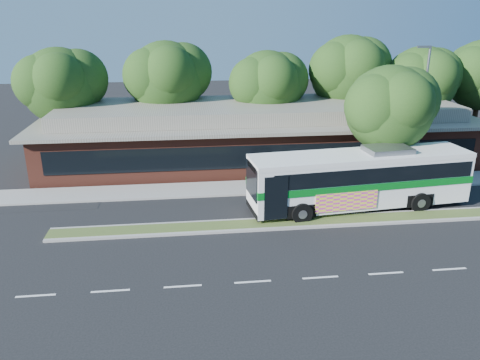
{
  "coord_description": "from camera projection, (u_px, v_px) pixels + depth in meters",
  "views": [
    {
      "loc": [
        -5.61,
        -22.33,
        10.89
      ],
      "look_at": [
        -2.66,
        2.52,
        2.0
      ],
      "focal_mm": 35.0,
      "sensor_mm": 36.0,
      "label": 1
    }
  ],
  "objects": [
    {
      "name": "sidewalk",
      "position": [
        273.0,
        186.0,
        31.13
      ],
      "size": [
        44.0,
        2.6,
        0.12
      ],
      "primitive_type": "cube",
      "color": "gray",
      "rests_on": "ground"
    },
    {
      "name": "median_strip",
      "position": [
        292.0,
        223.0,
        25.7
      ],
      "size": [
        26.0,
        1.1,
        0.15
      ],
      "primitive_type": "cube",
      "color": "#415725",
      "rests_on": "ground"
    },
    {
      "name": "tree_bg_a",
      "position": [
        66.0,
        84.0,
        35.75
      ],
      "size": [
        6.47,
        5.8,
        8.63
      ],
      "color": "black",
      "rests_on": "ground"
    },
    {
      "name": "parking_lot",
      "position": [
        9.0,
        180.0,
        32.52
      ],
      "size": [
        14.0,
        12.0,
        0.01
      ],
      "primitive_type": "cube",
      "color": "black",
      "rests_on": "ground"
    },
    {
      "name": "tree_bg_e",
      "position": [
        425.0,
        80.0,
        39.0
      ],
      "size": [
        6.47,
        5.8,
        8.5
      ],
      "color": "black",
      "rests_on": "ground"
    },
    {
      "name": "lamp_post",
      "position": [
        421.0,
        112.0,
        30.2
      ],
      "size": [
        0.93,
        0.18,
        9.07
      ],
      "color": "slate",
      "rests_on": "ground"
    },
    {
      "name": "tree_bg_d",
      "position": [
        353.0,
        71.0,
        39.06
      ],
      "size": [
        6.91,
        6.2,
        9.37
      ],
      "color": "black",
      "rests_on": "ground"
    },
    {
      "name": "sedan",
      "position": [
        84.0,
        169.0,
        32.77
      ],
      "size": [
        4.67,
        2.91,
        1.26
      ],
      "primitive_type": "imported",
      "rotation": [
        0.0,
        0.0,
        1.85
      ],
      "color": "#B3B4BA",
      "rests_on": "ground"
    },
    {
      "name": "transit_bus",
      "position": [
        361.0,
        175.0,
        27.22
      ],
      "size": [
        13.23,
        4.12,
        3.66
      ],
      "rotation": [
        0.0,
        0.0,
        0.1
      ],
      "color": "white",
      "rests_on": "ground"
    },
    {
      "name": "ground",
      "position": [
        295.0,
        229.0,
        25.16
      ],
      "size": [
        120.0,
        120.0,
        0.0
      ],
      "primitive_type": "plane",
      "color": "black",
      "rests_on": "ground"
    },
    {
      "name": "sidewalk_tree",
      "position": [
        394.0,
        106.0,
        29.24
      ],
      "size": [
        6.01,
        5.39,
        8.02
      ],
      "color": "black",
      "rests_on": "ground"
    },
    {
      "name": "tree_bg_b",
      "position": [
        172.0,
        77.0,
        37.48
      ],
      "size": [
        6.69,
        6.0,
        9.0
      ],
      "color": "black",
      "rests_on": "ground"
    },
    {
      "name": "tree_bg_c",
      "position": [
        272.0,
        84.0,
        37.61
      ],
      "size": [
        6.24,
        5.6,
        8.26
      ],
      "color": "black",
      "rests_on": "ground"
    },
    {
      "name": "plaza_building",
      "position": [
        258.0,
        133.0,
        36.6
      ],
      "size": [
        33.2,
        11.2,
        4.45
      ],
      "color": "maroon",
      "rests_on": "ground"
    }
  ]
}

